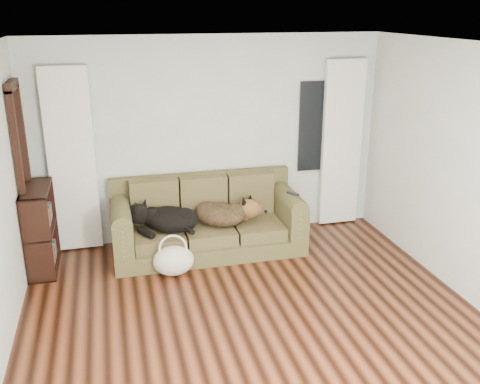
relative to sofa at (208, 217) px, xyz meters
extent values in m
plane|color=black|center=(0.14, -1.97, -0.45)|extent=(5.00, 5.00, 0.00)
plane|color=white|center=(0.14, -1.97, 2.15)|extent=(5.00, 5.00, 0.00)
cube|color=silver|center=(0.14, 0.53, 0.85)|extent=(4.50, 0.04, 2.60)
cube|color=white|center=(-1.56, 0.45, 0.70)|extent=(0.55, 0.08, 2.25)
cube|color=white|center=(1.94, 0.45, 0.70)|extent=(0.55, 0.08, 2.25)
cube|color=black|center=(1.59, 0.50, 0.95)|extent=(0.50, 0.03, 1.20)
cube|color=black|center=(-2.06, 0.07, 0.60)|extent=(0.07, 0.60, 2.10)
cube|color=#302B1B|center=(0.00, 0.00, 0.00)|extent=(2.32, 1.00, 0.95)
ellipsoid|color=black|center=(-0.51, -0.05, 0.03)|extent=(0.84, 0.79, 0.29)
ellipsoid|color=black|center=(0.19, -0.03, 0.04)|extent=(0.82, 0.76, 0.30)
cube|color=black|center=(1.04, -0.18, 0.28)|extent=(0.14, 0.19, 0.02)
ellipsoid|color=beige|center=(-0.50, -0.53, -0.29)|extent=(0.58, 0.53, 0.34)
cube|color=black|center=(-1.95, 0.00, 0.05)|extent=(0.31, 0.80, 0.99)
camera|label=1|loc=(-1.11, -6.03, 2.46)|focal=40.00mm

